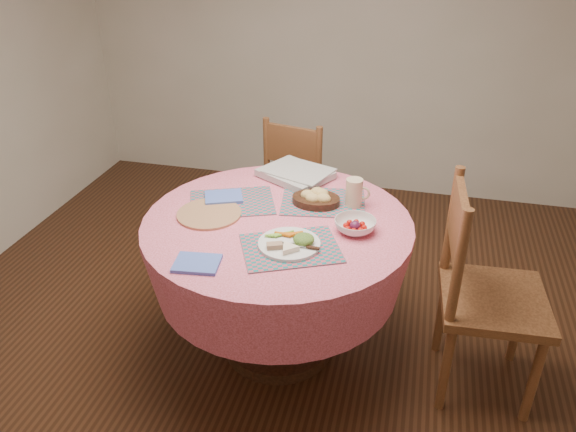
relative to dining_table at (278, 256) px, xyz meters
name	(u,v)px	position (x,y,z in m)	size (l,w,h in m)	color
ground	(279,345)	(0.00, 0.00, -0.56)	(4.00, 4.00, 0.00)	#331C0F
dining_table	(278,256)	(0.00, 0.00, 0.00)	(1.24, 1.24, 0.75)	pink
chair_right	(482,290)	(0.93, -0.02, -0.02)	(0.48, 0.50, 1.03)	brown
chair_back	(301,182)	(-0.11, 0.99, -0.08)	(0.50, 0.48, 0.91)	brown
placemat_front	(291,248)	(0.12, -0.22, 0.20)	(0.40, 0.30, 0.01)	#146F72
placemat_left	(232,202)	(-0.26, 0.11, 0.20)	(0.40, 0.30, 0.01)	#146F72
placemat_back	(323,202)	(0.17, 0.22, 0.20)	(0.40, 0.30, 0.01)	#146F72
wicker_trivet	(209,214)	(-0.32, -0.03, 0.20)	(0.30, 0.30, 0.01)	#A36C46
napkin_near	(197,263)	(-0.22, -0.43, 0.20)	(0.18, 0.14, 0.01)	#4F6BCC
napkin_far	(224,197)	(-0.31, 0.14, 0.21)	(0.18, 0.14, 0.01)	#4F6BCC
dinner_plate	(291,243)	(0.11, -0.21, 0.22)	(0.26, 0.26, 0.05)	white
bread_bowl	(316,198)	(0.14, 0.20, 0.23)	(0.23, 0.23, 0.08)	black
latte_mug	(355,192)	(0.32, 0.22, 0.27)	(0.12, 0.08, 0.13)	beige
fruit_bowl	(355,226)	(0.36, -0.01, 0.22)	(0.24, 0.24, 0.06)	white
newspaper_stack	(296,173)	(-0.02, 0.46, 0.22)	(0.43, 0.40, 0.04)	silver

